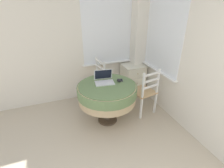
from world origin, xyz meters
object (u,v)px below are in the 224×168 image
at_px(dining_chair_near_back_window, 95,82).
at_px(dining_chair_near_right_window, 144,92).
at_px(corner_cabinet, 133,79).
at_px(laptop, 104,80).
at_px(cell_phone, 121,80).
at_px(computer_mouse, 119,80).
at_px(round_dining_table, 107,92).

distance_m(dining_chair_near_back_window, dining_chair_near_right_window, 1.10).
bearing_deg(corner_cabinet, laptop, -143.80).
xyz_separation_m(cell_phone, dining_chair_near_back_window, (-0.31, 0.69, -0.31)).
relative_size(cell_phone, dining_chair_near_back_window, 0.12).
distance_m(computer_mouse, dining_chair_near_right_window, 0.63).
bearing_deg(dining_chair_near_back_window, laptop, -90.10).
xyz_separation_m(cell_phone, corner_cabinet, (0.63, 0.73, -0.41)).
relative_size(computer_mouse, dining_chair_near_back_window, 0.11).
distance_m(cell_phone, corner_cabinet, 1.05).
height_order(dining_chair_near_back_window, corner_cabinet, dining_chair_near_back_window).
height_order(laptop, computer_mouse, laptop).
relative_size(dining_chair_near_back_window, corner_cabinet, 1.32).
bearing_deg(computer_mouse, dining_chair_near_back_window, 109.26).
bearing_deg(corner_cabinet, round_dining_table, -138.96).
xyz_separation_m(round_dining_table, dining_chair_near_back_window, (-0.01, 0.77, -0.15)).
height_order(laptop, cell_phone, laptop).
bearing_deg(cell_phone, dining_chair_near_right_window, -8.64).
bearing_deg(dining_chair_near_right_window, corner_cabinet, 78.76).
xyz_separation_m(laptop, corner_cabinet, (0.95, 0.69, -0.45)).
relative_size(round_dining_table, computer_mouse, 10.10).
distance_m(dining_chair_near_right_window, corner_cabinet, 0.83).
relative_size(round_dining_table, dining_chair_near_back_window, 1.10).
relative_size(laptop, dining_chair_near_right_window, 0.38).
height_order(computer_mouse, corner_cabinet, computer_mouse).
distance_m(round_dining_table, cell_phone, 0.35).
relative_size(round_dining_table, laptop, 2.88).
bearing_deg(computer_mouse, round_dining_table, -169.15).
bearing_deg(computer_mouse, dining_chair_near_right_window, -4.09).
distance_m(laptop, dining_chair_near_right_window, 0.87).
relative_size(laptop, dining_chair_near_back_window, 0.38).
height_order(dining_chair_near_back_window, dining_chair_near_right_window, same).
distance_m(laptop, dining_chair_near_back_window, 0.74).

